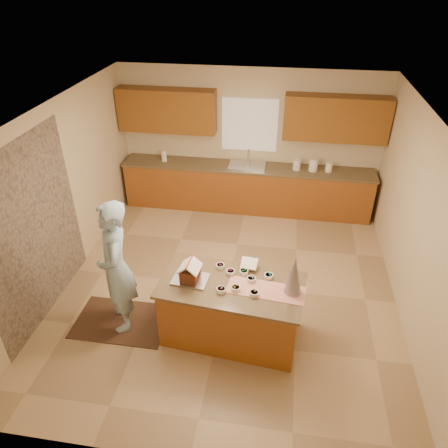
{
  "coord_description": "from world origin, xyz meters",
  "views": [
    {
      "loc": [
        0.71,
        -4.99,
        4.31
      ],
      "look_at": [
        -0.1,
        0.2,
        1.0
      ],
      "focal_mm": 33.87,
      "sensor_mm": 36.0,
      "label": 1
    }
  ],
  "objects_px": {
    "island_base": "(231,311)",
    "gingerbread_house": "(190,272)",
    "tinsel_tree": "(294,275)",
    "boy": "(116,268)"
  },
  "relations": [
    {
      "from": "island_base",
      "to": "gingerbread_house",
      "type": "relative_size",
      "value": 5.89
    },
    {
      "from": "boy",
      "to": "gingerbread_house",
      "type": "xyz_separation_m",
      "value": [
        0.97,
        0.0,
        0.05
      ]
    },
    {
      "from": "gingerbread_house",
      "to": "boy",
      "type": "bearing_deg",
      "value": -179.75
    },
    {
      "from": "island_base",
      "to": "tinsel_tree",
      "type": "relative_size",
      "value": 3.27
    },
    {
      "from": "island_base",
      "to": "tinsel_tree",
      "type": "xyz_separation_m",
      "value": [
        0.75,
        -0.03,
        0.72
      ]
    },
    {
      "from": "island_base",
      "to": "tinsel_tree",
      "type": "distance_m",
      "value": 1.04
    },
    {
      "from": "tinsel_tree",
      "to": "boy",
      "type": "distance_m",
      "value": 2.25
    },
    {
      "from": "island_base",
      "to": "boy",
      "type": "relative_size",
      "value": 0.91
    },
    {
      "from": "boy",
      "to": "tinsel_tree",
      "type": "bearing_deg",
      "value": 66.82
    },
    {
      "from": "gingerbread_house",
      "to": "tinsel_tree",
      "type": "bearing_deg",
      "value": -1.41
    }
  ]
}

